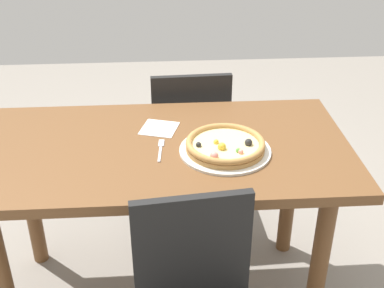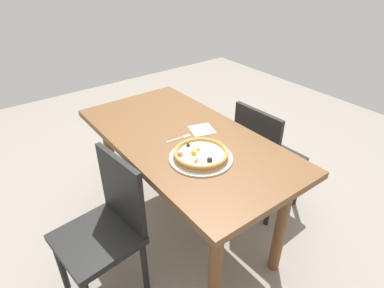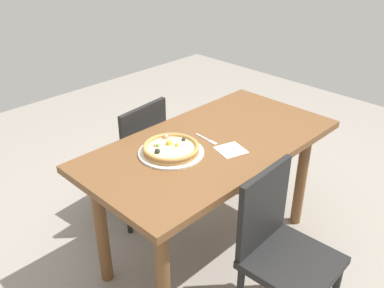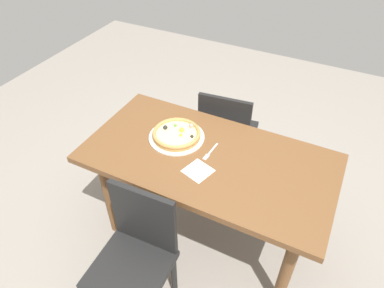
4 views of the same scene
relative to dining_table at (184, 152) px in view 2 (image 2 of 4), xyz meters
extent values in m
plane|color=gray|center=(0.00, 0.00, -0.66)|extent=(6.00, 6.00, 0.00)
cube|color=brown|center=(0.00, 0.00, 0.09)|extent=(1.48, 0.76, 0.04)
cylinder|color=brown|center=(-0.61, -0.25, -0.29)|extent=(0.07, 0.07, 0.73)
cylinder|color=brown|center=(0.61, -0.25, -0.29)|extent=(0.07, 0.07, 0.73)
cylinder|color=brown|center=(-0.61, 0.25, -0.29)|extent=(0.07, 0.07, 0.73)
cylinder|color=brown|center=(0.61, 0.25, -0.29)|extent=(0.07, 0.07, 0.73)
cylinder|color=black|center=(-0.04, -0.85, -0.46)|extent=(0.04, 0.04, 0.40)
cylinder|color=black|center=(0.26, -0.47, -0.46)|extent=(0.04, 0.04, 0.40)
cylinder|color=black|center=(-0.07, -0.51, -0.46)|extent=(0.04, 0.04, 0.40)
cube|color=black|center=(0.11, -0.66, -0.23)|extent=(0.44, 0.44, 0.04)
cube|color=black|center=(0.09, -0.48, 0.00)|extent=(0.38, 0.07, 0.42)
cylinder|color=black|center=(-0.03, 0.82, -0.46)|extent=(0.04, 0.04, 0.40)
cylinder|color=black|center=(0.31, 0.84, -0.46)|extent=(0.04, 0.04, 0.40)
cylinder|color=black|center=(-0.01, 0.49, -0.46)|extent=(0.04, 0.04, 0.40)
cylinder|color=black|center=(0.32, 0.50, -0.46)|extent=(0.04, 0.04, 0.40)
cube|color=black|center=(0.15, 0.66, -0.23)|extent=(0.42, 0.42, 0.04)
cube|color=black|center=(0.16, 0.48, 0.00)|extent=(0.38, 0.05, 0.42)
cylinder|color=silver|center=(0.25, -0.06, 0.12)|extent=(0.35, 0.35, 0.01)
cylinder|color=#B78447|center=(0.25, -0.06, 0.13)|extent=(0.30, 0.30, 0.02)
cylinder|color=beige|center=(0.25, -0.06, 0.14)|extent=(0.26, 0.26, 0.01)
torus|color=#B78447|center=(0.25, -0.06, 0.15)|extent=(0.30, 0.30, 0.02)
sphere|color=#E58C7F|center=(0.29, -0.14, 0.15)|extent=(0.02, 0.02, 0.02)
sphere|color=#262626|center=(0.14, -0.08, 0.15)|extent=(0.02, 0.02, 0.02)
sphere|color=#E58C7F|center=(0.19, -0.16, 0.16)|extent=(0.03, 0.03, 0.03)
sphere|color=gold|center=(0.21, -0.06, 0.15)|extent=(0.02, 0.02, 0.02)
sphere|color=gold|center=(0.23, -0.10, 0.16)|extent=(0.03, 0.03, 0.03)
sphere|color=#4C9E38|center=(0.29, -0.13, 0.15)|extent=(0.02, 0.02, 0.02)
sphere|color=#262626|center=(0.33, -0.08, 0.15)|extent=(0.03, 0.03, 0.03)
cube|color=silver|center=(0.00, -0.07, 0.11)|extent=(0.02, 0.11, 0.00)
cube|color=silver|center=(0.01, 0.01, 0.11)|extent=(0.03, 0.05, 0.00)
cube|color=white|center=(0.00, 0.14, 0.11)|extent=(0.18, 0.18, 0.00)
camera|label=1|loc=(0.01, -1.70, 1.08)|focal=47.35mm
camera|label=2|loc=(1.38, -0.98, 1.10)|focal=30.33mm
camera|label=3|loc=(1.54, 1.36, 1.22)|focal=39.37mm
camera|label=4|loc=(-0.58, 1.38, 1.51)|focal=32.52mm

